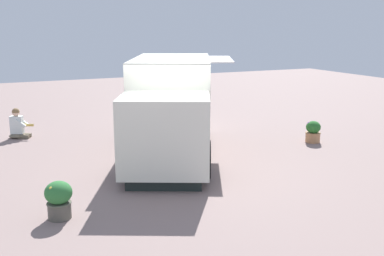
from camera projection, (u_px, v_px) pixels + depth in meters
The scene contains 5 objects.
ground_plane at pixel (173, 173), 10.81m from camera, with size 40.00×40.00×0.00m, color gray.
food_truck at pixel (171, 111), 12.06m from camera, with size 4.33×5.75×2.53m.
person_customer at pixel (18, 126), 14.12m from camera, with size 0.80×0.61×0.93m.
planter_flowering_far at pixel (313, 132), 13.62m from camera, with size 0.45×0.45×0.64m.
planter_flowering_side at pixel (59, 199), 8.23m from camera, with size 0.49×0.49×0.70m.
Camera 1 is at (3.92, 9.55, 3.40)m, focal length 43.30 mm.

